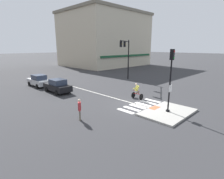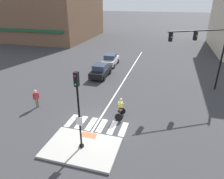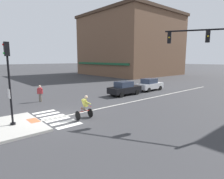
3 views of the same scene
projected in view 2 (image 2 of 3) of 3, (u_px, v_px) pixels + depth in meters
The scene contains 17 objects.
ground_plane at pixel (97, 124), 15.80m from camera, with size 300.00×300.00×0.00m, color #333335.
traffic_island at pixel (82, 147), 13.17m from camera, with size 4.73×3.22×0.15m, color #A3A099.
tactile_pad_front at pixel (89, 135), 14.24m from camera, with size 1.10×0.60×0.01m, color #DB5B38.
signal_pole at pixel (78, 105), 11.86m from camera, with size 0.44×0.38×5.12m.
crosswalk_stripe_a at pixel (71, 120), 16.20m from camera, with size 0.44×1.80×0.01m, color silver.
crosswalk_stripe_b at pixel (81, 122), 15.99m from camera, with size 0.44×1.80×0.01m, color silver.
crosswalk_stripe_c at pixel (91, 124), 15.77m from camera, with size 0.44×1.80×0.01m, color silver.
crosswalk_stripe_d at pixel (102, 126), 15.56m from camera, with size 0.44×1.80×0.01m, color silver.
crosswalk_stripe_e at pixel (112, 127), 15.34m from camera, with size 0.44×1.80×0.01m, color silver.
crosswalk_stripe_f at pixel (123, 129), 15.12m from camera, with size 0.44×1.80×0.01m, color silver.
lane_centre_line at pixel (125, 79), 24.56m from camera, with size 0.14×28.00×0.01m, color silver.
traffic_light_mast at pixel (206, 48), 19.47m from camera, with size 5.60×3.28×6.48m.
building_corner_left at pixel (45, 3), 47.92m from camera, with size 22.66×21.14×15.95m.
car_silver_westbound_distant at pixel (111, 60), 29.32m from camera, with size 1.93×4.14×1.64m.
car_black_westbound_far at pixel (101, 71), 24.93m from camera, with size 1.85×4.10×1.64m.
cyclist at pixel (121, 108), 16.31m from camera, with size 0.66×1.09×1.68m.
pedestrian_at_curb_left at pixel (36, 97), 17.83m from camera, with size 0.39×0.46×1.67m.
Camera 2 is at (4.78, -12.46, 8.94)m, focal length 32.40 mm.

